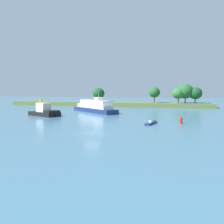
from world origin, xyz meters
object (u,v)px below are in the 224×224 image
Objects in this scene: small_motorboat at (151,123)px; white_riverboat at (94,107)px; tugboat at (45,112)px; channel_buoy_red at (181,120)px.

white_riverboat is at bearing 131.44° from small_motorboat.
tugboat is 0.55× the size of white_riverboat.
white_riverboat is (-23.03, 26.09, 1.52)m from small_motorboat.
channel_buoy_red is (38.71, -7.08, -0.44)m from tugboat.
channel_buoy_red is (6.34, 2.73, 0.60)m from small_motorboat.
tugboat is 39.35m from channel_buoy_red.
white_riverboat reaches higher than tugboat.
white_riverboat reaches higher than small_motorboat.
tugboat is at bearing -119.85° from white_riverboat.
small_motorboat is at bearing -16.85° from tugboat.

